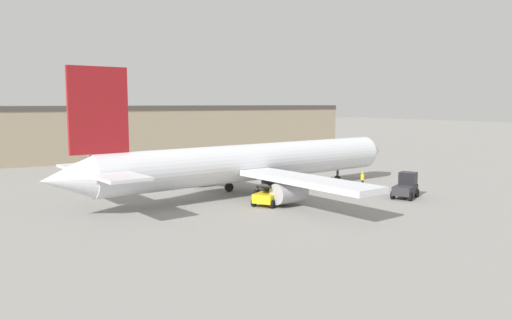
{
  "coord_description": "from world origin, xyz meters",
  "views": [
    {
      "loc": [
        -26.29,
        -42.79,
        9.16
      ],
      "look_at": [
        0.0,
        0.0,
        3.41
      ],
      "focal_mm": 35.0,
      "sensor_mm": 36.0,
      "label": 1
    }
  ],
  "objects_px": {
    "airplane": "(248,163)",
    "baggage_tug": "(406,186)",
    "ground_crew_worker": "(362,179)",
    "belt_loader_truck": "(270,193)"
  },
  "relations": [
    {
      "from": "airplane",
      "to": "baggage_tug",
      "type": "relative_size",
      "value": 11.35
    },
    {
      "from": "airplane",
      "to": "ground_crew_worker",
      "type": "xyz_separation_m",
      "value": [
        12.73,
        -3.01,
        -2.29
      ]
    },
    {
      "from": "airplane",
      "to": "ground_crew_worker",
      "type": "bearing_deg",
      "value": -19.85
    },
    {
      "from": "baggage_tug",
      "to": "belt_loader_truck",
      "type": "distance_m",
      "value": 13.73
    },
    {
      "from": "baggage_tug",
      "to": "belt_loader_truck",
      "type": "bearing_deg",
      "value": 136.25
    },
    {
      "from": "airplane",
      "to": "belt_loader_truck",
      "type": "xyz_separation_m",
      "value": [
        -0.96,
        -5.5,
        -2.12
      ]
    },
    {
      "from": "baggage_tug",
      "to": "belt_loader_truck",
      "type": "xyz_separation_m",
      "value": [
        -13.09,
        4.15,
        -0.03
      ]
    },
    {
      "from": "ground_crew_worker",
      "to": "belt_loader_truck",
      "type": "distance_m",
      "value": 13.92
    },
    {
      "from": "ground_crew_worker",
      "to": "baggage_tug",
      "type": "bearing_deg",
      "value": -93.35
    },
    {
      "from": "ground_crew_worker",
      "to": "baggage_tug",
      "type": "relative_size",
      "value": 0.48
    }
  ]
}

